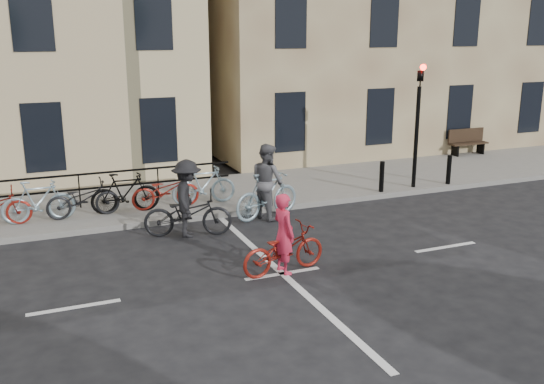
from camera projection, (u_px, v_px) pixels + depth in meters
name	position (u px, v px, depth m)	size (l,w,h in m)	color
ground	(282.00, 274.00, 12.13)	(120.00, 120.00, 0.00)	black
sidewalk	(53.00, 212.00, 15.98)	(46.00, 4.00, 0.15)	slate
traffic_light	(418.00, 111.00, 17.66)	(0.18, 0.30, 3.90)	black
bollard_east	(382.00, 177.00, 17.62)	(0.14, 0.14, 0.90)	black
bollard_west	(449.00, 170.00, 18.51)	(0.14, 0.14, 0.90)	black
bench	(467.00, 141.00, 22.93)	(1.60, 0.41, 0.97)	black
parked_bikes	(59.00, 200.00, 15.03)	(9.35, 1.23, 1.05)	black
cyclist_pink	(284.00, 245.00, 12.07)	(1.92, 0.91, 1.65)	maroon
cyclist_grey	(267.00, 188.00, 15.58)	(2.10, 1.16, 1.95)	#87A3B0
cyclist_dark	(188.00, 206.00, 14.20)	(2.18, 1.33, 1.84)	black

